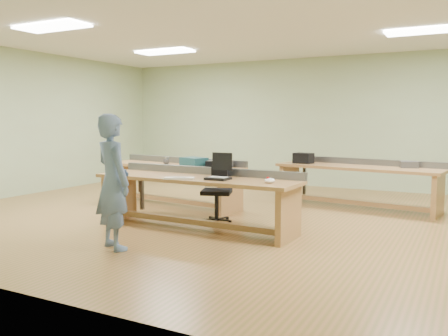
{
  "coord_description": "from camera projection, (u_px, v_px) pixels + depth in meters",
  "views": [
    {
      "loc": [
        3.25,
        -6.82,
        1.56
      ],
      "look_at": [
        -0.01,
        -0.6,
        0.85
      ],
      "focal_mm": 38.0,
      "sensor_mm": 36.0,
      "label": 1
    }
  ],
  "objects": [
    {
      "name": "workbench_back",
      "position": [
        358.0,
        177.0,
        8.4
      ],
      "size": [
        2.96,
        1.16,
        0.86
      ],
      "rotation": [
        0.0,
        0.0,
        -0.14
      ],
      "color": "#A16B44",
      "rests_on": "floor"
    },
    {
      "name": "person",
      "position": [
        113.0,
        182.0,
        5.7
      ],
      "size": [
        0.71,
        0.61,
        1.64
      ],
      "primitive_type": "imported",
      "rotation": [
        0.0,
        0.0,
        2.71
      ],
      "color": "slate",
      "rests_on": "floor"
    },
    {
      "name": "floor",
      "position": [
        242.0,
        217.0,
        7.67
      ],
      "size": [
        10.0,
        10.0,
        0.0
      ],
      "primitive_type": "plane",
      "color": "#956038",
      "rests_on": "ground"
    },
    {
      "name": "task_chair",
      "position": [
        217.0,
        200.0,
        7.24
      ],
      "size": [
        0.64,
        0.64,
        0.92
      ],
      "rotation": [
        0.0,
        0.0,
        0.35
      ],
      "color": "black",
      "rests_on": "floor"
    },
    {
      "name": "trackball_mouse",
      "position": [
        270.0,
        180.0,
        6.12
      ],
      "size": [
        0.14,
        0.16,
        0.07
      ],
      "primitive_type": "ellipsoid",
      "rotation": [
        0.0,
        0.0,
        0.03
      ],
      "color": "white",
      "rests_on": "workbench_front"
    },
    {
      "name": "wall_left",
      "position": [
        25.0,
        123.0,
        9.82
      ],
      "size": [
        0.04,
        8.0,
        3.0
      ],
      "primitive_type": "cube",
      "color": "#9CB68A",
      "rests_on": "floor"
    },
    {
      "name": "wall_front",
      "position": [
        38.0,
        127.0,
        3.99
      ],
      "size": [
        10.0,
        0.04,
        3.0
      ],
      "primitive_type": "cube",
      "color": "#9CB68A",
      "rests_on": "floor"
    },
    {
      "name": "workbench_mid",
      "position": [
        173.0,
        175.0,
        8.68
      ],
      "size": [
        2.9,
        1.13,
        0.86
      ],
      "rotation": [
        0.0,
        0.0,
        -0.14
      ],
      "color": "#A16B44",
      "rests_on": "floor"
    },
    {
      "name": "laptop_screen",
      "position": [
        222.0,
        161.0,
        6.53
      ],
      "size": [
        0.31,
        0.02,
        0.24
      ],
      "primitive_type": "cube",
      "rotation": [
        0.0,
        0.0,
        -0.01
      ],
      "color": "black",
      "rests_on": "laptop_base"
    },
    {
      "name": "parts_bin_teal",
      "position": [
        194.0,
        162.0,
        8.38
      ],
      "size": [
        0.51,
        0.44,
        0.15
      ],
      "primitive_type": "cube",
      "rotation": [
        0.0,
        0.0,
        -0.32
      ],
      "color": "#143B43",
      "rests_on": "workbench_mid"
    },
    {
      "name": "laptop_base",
      "position": [
        218.0,
        178.0,
        6.45
      ],
      "size": [
        0.31,
        0.25,
        0.03
      ],
      "primitive_type": "cube",
      "rotation": [
        0.0,
        0.0,
        -0.01
      ],
      "color": "black",
      "rests_on": "workbench_front"
    },
    {
      "name": "parts_bin_grey",
      "position": [
        221.0,
        164.0,
        8.19
      ],
      "size": [
        0.42,
        0.28,
        0.11
      ],
      "primitive_type": "cube",
      "rotation": [
        0.0,
        0.0,
        0.04
      ],
      "color": "#37373A",
      "rests_on": "workbench_mid"
    },
    {
      "name": "workbench_front",
      "position": [
        197.0,
        190.0,
        6.81
      ],
      "size": [
        3.09,
        0.92,
        0.86
      ],
      "rotation": [
        0.0,
        0.0,
        -0.03
      ],
      "color": "#A16B44",
      "rests_on": "floor"
    },
    {
      "name": "camera_bag",
      "position": [
        220.0,
        171.0,
        6.78
      ],
      "size": [
        0.26,
        0.21,
        0.16
      ],
      "primitive_type": "cube",
      "rotation": [
        0.0,
        0.0,
        0.27
      ],
      "color": "black",
      "rests_on": "workbench_front"
    },
    {
      "name": "wall_back",
      "position": [
        316.0,
        122.0,
        11.04
      ],
      "size": [
        10.0,
        0.04,
        3.0
      ],
      "primitive_type": "cube",
      "color": "#9CB68A",
      "rests_on": "floor"
    },
    {
      "name": "drinks_can",
      "position": [
        167.0,
        160.0,
        8.75
      ],
      "size": [
        0.08,
        0.08,
        0.13
      ],
      "primitive_type": "cylinder",
      "rotation": [
        0.0,
        0.0,
        -0.15
      ],
      "color": "#B8B9BD",
      "rests_on": "workbench_mid"
    },
    {
      "name": "ceiling",
      "position": [
        242.0,
        27.0,
        7.36
      ],
      "size": [
        10.0,
        10.0,
        0.0
      ],
      "primitive_type": "plane",
      "color": "silver",
      "rests_on": "wall_back"
    },
    {
      "name": "fluor_panels",
      "position": [
        242.0,
        29.0,
        7.37
      ],
      "size": [
        6.2,
        3.5,
        0.03
      ],
      "color": "white",
      "rests_on": "ceiling"
    },
    {
      "name": "tray_back",
      "position": [
        409.0,
        165.0,
        8.05
      ],
      "size": [
        0.33,
        0.28,
        0.11
      ],
      "primitive_type": "cube",
      "rotation": [
        0.0,
        0.0,
        0.28
      ],
      "color": "#37373A",
      "rests_on": "workbench_back"
    },
    {
      "name": "storage_box_back",
      "position": [
        303.0,
        158.0,
        8.88
      ],
      "size": [
        0.38,
        0.3,
        0.19
      ],
      "primitive_type": "cube",
      "rotation": [
        0.0,
        0.0,
        -0.18
      ],
      "color": "black",
      "rests_on": "workbench_back"
    },
    {
      "name": "keyboard",
      "position": [
        179.0,
        178.0,
        6.53
      ],
      "size": [
        0.43,
        0.29,
        0.02
      ],
      "primitive_type": "cube",
      "rotation": [
        0.0,
        0.0,
        0.42
      ],
      "color": "beige",
      "rests_on": "workbench_front"
    },
    {
      "name": "mug",
      "position": [
        166.0,
        162.0,
        8.67
      ],
      "size": [
        0.12,
        0.12,
        0.1
      ],
      "primitive_type": "imported",
      "rotation": [
        0.0,
        0.0,
        -0.0
      ],
      "color": "#37373A",
      "rests_on": "workbench_mid"
    }
  ]
}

